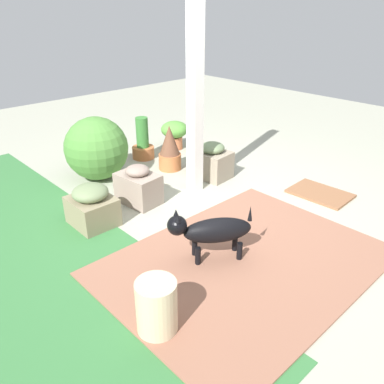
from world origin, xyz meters
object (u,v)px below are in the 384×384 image
object	(u,v)px
doormat	(320,193)
stone_planter_nearest	(212,161)
stone_planter_mid	(138,186)
round_shrub	(96,149)
stone_planter_far	(92,206)
dog	(212,230)
ceramic_urn	(157,307)
terracotta_pot_spiky	(170,149)
terracotta_pot_tall	(143,144)
porch_pillar	(195,81)
terracotta_pot_broad	(175,132)

from	to	relation	value
doormat	stone_planter_nearest	bearing A→B (deg)	24.50
stone_planter_mid	round_shrub	distance (m)	0.94
round_shrub	doormat	distance (m)	2.79
doormat	stone_planter_far	bearing A→B (deg)	61.53
stone_planter_far	dog	bearing A→B (deg)	-160.76
ceramic_urn	terracotta_pot_spiky	bearing A→B (deg)	-42.11
terracotta_pot_tall	dog	size ratio (longest dim) A/B	0.87
round_shrub	ceramic_urn	size ratio (longest dim) A/B	1.96
terracotta_pot_tall	dog	world-z (taller)	terracotta_pot_tall
stone_planter_nearest	ceramic_urn	bearing A→B (deg)	126.08
porch_pillar	terracotta_pot_tall	world-z (taller)	porch_pillar
round_shrub	doormat	bearing A→B (deg)	-143.64
terracotta_pot_broad	ceramic_urn	xyz separation A→B (m)	(-2.73, 2.54, -0.06)
terracotta_pot_spiky	ceramic_urn	world-z (taller)	terracotta_pot_spiky
round_shrub	ceramic_urn	bearing A→B (deg)	156.89
porch_pillar	stone_planter_far	size ratio (longest dim) A/B	5.62
terracotta_pot_spiky	porch_pillar	bearing A→B (deg)	163.95
terracotta_pot_spiky	ceramic_urn	bearing A→B (deg)	137.89
round_shrub	dog	size ratio (longest dim) A/B	1.15
stone_planter_far	doormat	distance (m)	2.63
round_shrub	terracotta_pot_tall	world-z (taller)	round_shrub
terracotta_pot_tall	round_shrub	bearing A→B (deg)	101.92
dog	stone_planter_nearest	bearing A→B (deg)	-46.06
ceramic_urn	doormat	bearing A→B (deg)	-82.92
terracotta_pot_broad	ceramic_urn	world-z (taller)	terracotta_pot_broad
stone_planter_nearest	terracotta_pot_broad	distance (m)	1.21
stone_planter_nearest	terracotta_pot_tall	bearing A→B (deg)	11.10
porch_pillar	terracotta_pot_broad	distance (m)	1.81
round_shrub	terracotta_pot_tall	distance (m)	0.88
terracotta_pot_spiky	terracotta_pot_broad	bearing A→B (deg)	-45.57
stone_planter_mid	terracotta_pot_spiky	bearing A→B (deg)	-60.35
round_shrub	ceramic_urn	world-z (taller)	round_shrub
stone_planter_mid	stone_planter_far	size ratio (longest dim) A/B	1.11
stone_planter_nearest	doormat	xyz separation A→B (m)	(-1.24, -0.57, -0.20)
doormat	terracotta_pot_tall	bearing A→B (deg)	18.27
stone_planter_mid	terracotta_pot_broad	xyz separation A→B (m)	(1.08, -1.48, 0.06)
terracotta_pot_tall	terracotta_pot_broad	xyz separation A→B (m)	(-0.01, -0.59, 0.05)
stone_planter_far	terracotta_pot_spiky	xyz separation A→B (m)	(0.58, -1.52, 0.09)
stone_planter_mid	doormat	size ratio (longest dim) A/B	0.75
terracotta_pot_tall	ceramic_urn	size ratio (longest dim) A/B	1.47
stone_planter_mid	round_shrub	world-z (taller)	round_shrub
porch_pillar	doormat	world-z (taller)	porch_pillar
stone_planter_nearest	dog	size ratio (longest dim) A/B	0.70
porch_pillar	stone_planter_mid	bearing A→B (deg)	74.89
stone_planter_mid	round_shrub	bearing A→B (deg)	-2.30
ceramic_urn	terracotta_pot_broad	bearing A→B (deg)	-42.86
terracotta_pot_broad	stone_planter_nearest	bearing A→B (deg)	162.39
stone_planter_mid	dog	distance (m)	1.34
stone_planter_far	terracotta_pot_tall	size ratio (longest dim) A/B	0.77
stone_planter_mid	stone_planter_far	xyz separation A→B (m)	(-0.07, 0.63, 0.00)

